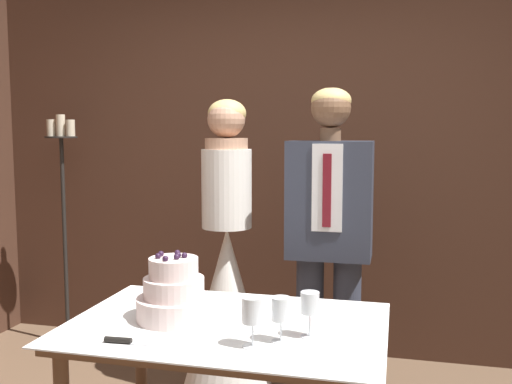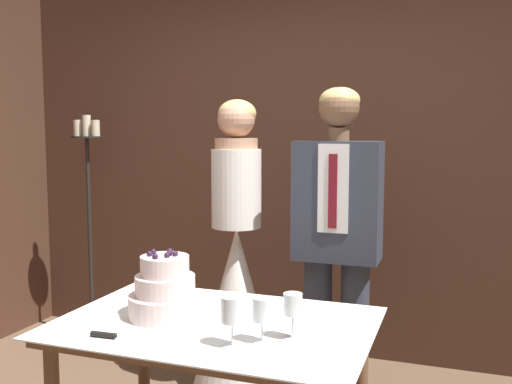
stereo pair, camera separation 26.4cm
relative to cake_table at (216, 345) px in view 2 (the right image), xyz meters
The scene contains 10 objects.
wall_back 1.96m from the cake_table, 91.48° to the left, with size 4.63×0.12×2.92m, color #472B1E.
cake_table is the anchor object (origin of this frame).
tiered_cake 0.29m from the cake_table, behind, with size 0.30×0.30×0.27m.
cake_knife 0.39m from the cake_table, 129.42° to the right, with size 0.40×0.04×0.02m.
wine_glass_near 0.41m from the cake_table, 12.70° to the right, with size 0.07×0.07×0.17m.
wine_glass_middle 0.35m from the cake_table, 30.51° to the right, with size 0.07×0.07×0.16m.
wine_glass_far 0.35m from the cake_table, 53.64° to the right, with size 0.08×0.08×0.18m.
bride 1.00m from the cake_table, 106.80° to the left, with size 0.54×0.54×1.69m.
groom 1.04m from the cake_table, 73.19° to the left, with size 0.45×0.25×1.75m.
candle_stand 2.18m from the cake_table, 138.55° to the left, with size 0.28×0.28×1.63m.
Camera 2 is at (0.93, -1.85, 1.51)m, focal length 40.00 mm.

